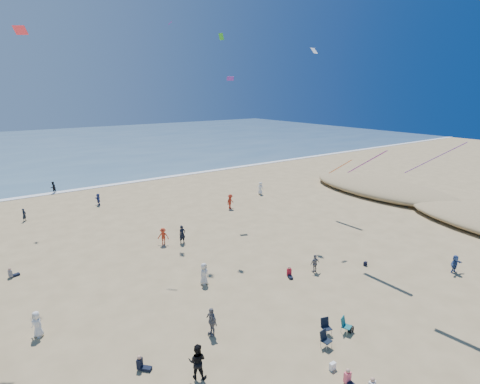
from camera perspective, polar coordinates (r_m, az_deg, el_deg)
ground at (r=22.29m, az=8.59°, el=-24.26°), size 220.00×220.00×0.00m
ocean at (r=108.67m, az=-28.93°, el=5.88°), size 220.00×100.00×0.06m
surf_line at (r=60.04m, az=-22.71°, el=0.45°), size 220.00×1.20×0.08m
standing_flyers at (r=36.01m, az=-8.98°, el=-6.60°), size 34.17×45.76×1.90m
seated_group at (r=24.28m, az=-3.79°, el=-19.14°), size 18.75×24.29×0.84m
chair_cluster at (r=24.01m, az=14.05°, el=-19.84°), size 2.72×1.51×1.00m
white_tote at (r=22.08m, az=13.92°, el=-24.36°), size 0.35×0.20×0.40m
black_backpack at (r=24.94m, az=16.52°, el=-19.42°), size 0.30×0.22×0.38m
navy_bag at (r=33.40m, az=18.56°, el=-10.30°), size 0.28×0.18×0.34m
kites_aloft at (r=32.85m, az=4.16°, el=15.89°), size 41.71×41.13×28.62m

